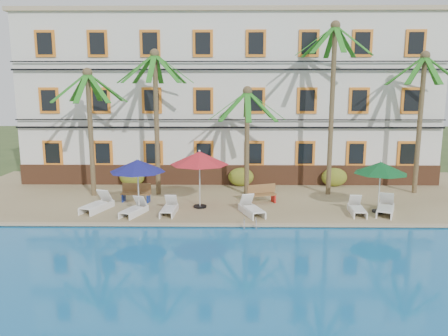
{
  "coord_description": "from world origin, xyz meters",
  "views": [
    {
      "loc": [
        0.02,
        -18.6,
        6.0
      ],
      "look_at": [
        -0.25,
        3.0,
        2.0
      ],
      "focal_mm": 35.0,
      "sensor_mm": 36.0,
      "label": 1
    }
  ],
  "objects_px": {
    "palm_d": "(333,87)",
    "lounger_c": "(169,208)",
    "bench_right": "(261,194)",
    "lounger_d": "(251,208)",
    "lounger_b": "(134,209)",
    "bench_left": "(136,192)",
    "umbrella_blue": "(138,166)",
    "umbrella_red": "(200,158)",
    "umbrella_green": "(381,168)",
    "pool_ladder": "(250,226)",
    "lounger_e": "(357,208)",
    "palm_c": "(247,124)",
    "palm_e": "(421,103)",
    "palm_a": "(90,114)",
    "lounger_f": "(386,208)",
    "palm_b": "(156,103)",
    "lounger_a": "(97,204)"
  },
  "relations": [
    {
      "from": "palm_e",
      "to": "lounger_d",
      "type": "xyz_separation_m",
      "value": [
        -9.23,
        -4.29,
        -4.62
      ]
    },
    {
      "from": "palm_c",
      "to": "palm_e",
      "type": "distance_m",
      "value": 9.39
    },
    {
      "from": "palm_d",
      "to": "lounger_a",
      "type": "distance_m",
      "value": 13.31
    },
    {
      "from": "lounger_b",
      "to": "bench_left",
      "type": "height_order",
      "value": "bench_left"
    },
    {
      "from": "palm_e",
      "to": "lounger_e",
      "type": "xyz_separation_m",
      "value": [
        -4.36,
        -4.14,
        -4.64
      ]
    },
    {
      "from": "lounger_e",
      "to": "lounger_f",
      "type": "height_order",
      "value": "lounger_f"
    },
    {
      "from": "umbrella_red",
      "to": "umbrella_green",
      "type": "bearing_deg",
      "value": -4.8
    },
    {
      "from": "palm_d",
      "to": "lounger_c",
      "type": "bearing_deg",
      "value": -154.73
    },
    {
      "from": "palm_c",
      "to": "umbrella_green",
      "type": "relative_size",
      "value": 2.37
    },
    {
      "from": "umbrella_blue",
      "to": "umbrella_red",
      "type": "relative_size",
      "value": 0.91
    },
    {
      "from": "umbrella_green",
      "to": "bench_right",
      "type": "relative_size",
      "value": 1.56
    },
    {
      "from": "palm_d",
      "to": "lounger_b",
      "type": "distance_m",
      "value": 11.91
    },
    {
      "from": "palm_d",
      "to": "lounger_d",
      "type": "relative_size",
      "value": 4.66
    },
    {
      "from": "palm_b",
      "to": "lounger_f",
      "type": "height_order",
      "value": "palm_b"
    },
    {
      "from": "palm_e",
      "to": "lounger_b",
      "type": "distance_m",
      "value": 15.95
    },
    {
      "from": "umbrella_green",
      "to": "palm_b",
      "type": "bearing_deg",
      "value": 162.89
    },
    {
      "from": "bench_left",
      "to": "pool_ladder",
      "type": "distance_m",
      "value": 6.91
    },
    {
      "from": "lounger_c",
      "to": "bench_right",
      "type": "height_order",
      "value": "bench_right"
    },
    {
      "from": "palm_c",
      "to": "lounger_d",
      "type": "distance_m",
      "value": 5.17
    },
    {
      "from": "palm_c",
      "to": "lounger_a",
      "type": "relative_size",
      "value": 2.85
    },
    {
      "from": "palm_b",
      "to": "lounger_e",
      "type": "bearing_deg",
      "value": -20.41
    },
    {
      "from": "palm_c",
      "to": "lounger_a",
      "type": "distance_m",
      "value": 8.63
    },
    {
      "from": "palm_c",
      "to": "umbrella_blue",
      "type": "distance_m",
      "value": 6.44
    },
    {
      "from": "umbrella_red",
      "to": "lounger_c",
      "type": "xyz_separation_m",
      "value": [
        -1.35,
        -1.09,
        -2.16
      ]
    },
    {
      "from": "bench_right",
      "to": "bench_left",
      "type": "bearing_deg",
      "value": 178.34
    },
    {
      "from": "palm_c",
      "to": "lounger_d",
      "type": "relative_size",
      "value": 2.98
    },
    {
      "from": "lounger_f",
      "to": "lounger_e",
      "type": "bearing_deg",
      "value": -179.29
    },
    {
      "from": "palm_a",
      "to": "lounger_f",
      "type": "height_order",
      "value": "palm_a"
    },
    {
      "from": "palm_a",
      "to": "lounger_e",
      "type": "relative_size",
      "value": 3.85
    },
    {
      "from": "lounger_d",
      "to": "pool_ladder",
      "type": "relative_size",
      "value": 2.63
    },
    {
      "from": "umbrella_green",
      "to": "pool_ladder",
      "type": "relative_size",
      "value": 3.3
    },
    {
      "from": "umbrella_blue",
      "to": "lounger_d",
      "type": "distance_m",
      "value": 5.58
    },
    {
      "from": "palm_e",
      "to": "palm_a",
      "type": "bearing_deg",
      "value": -177.38
    },
    {
      "from": "palm_b",
      "to": "palm_e",
      "type": "distance_m",
      "value": 14.13
    },
    {
      "from": "umbrella_red",
      "to": "lounger_d",
      "type": "height_order",
      "value": "umbrella_red"
    },
    {
      "from": "palm_a",
      "to": "bench_left",
      "type": "xyz_separation_m",
      "value": [
        2.57,
        -1.26,
        -3.91
      ]
    },
    {
      "from": "palm_d",
      "to": "pool_ladder",
      "type": "height_order",
      "value": "palm_d"
    },
    {
      "from": "lounger_d",
      "to": "lounger_f",
      "type": "height_order",
      "value": "lounger_f"
    },
    {
      "from": "lounger_b",
      "to": "bench_left",
      "type": "xyz_separation_m",
      "value": [
        -0.39,
        2.35,
        0.21
      ]
    },
    {
      "from": "lounger_d",
      "to": "lounger_e",
      "type": "xyz_separation_m",
      "value": [
        4.88,
        0.15,
        -0.02
      ]
    },
    {
      "from": "umbrella_red",
      "to": "lounger_d",
      "type": "relative_size",
      "value": 1.45
    },
    {
      "from": "umbrella_red",
      "to": "lounger_c",
      "type": "distance_m",
      "value": 2.77
    },
    {
      "from": "lounger_e",
      "to": "palm_d",
      "type": "bearing_deg",
      "value": 97.42
    },
    {
      "from": "palm_c",
      "to": "umbrella_blue",
      "type": "bearing_deg",
      "value": -145.74
    },
    {
      "from": "palm_c",
      "to": "lounger_f",
      "type": "xyz_separation_m",
      "value": [
        6.28,
        -3.61,
        -3.53
      ]
    },
    {
      "from": "lounger_b",
      "to": "bench_right",
      "type": "distance_m",
      "value": 6.34
    },
    {
      "from": "lounger_b",
      "to": "lounger_c",
      "type": "relative_size",
      "value": 1.04
    },
    {
      "from": "lounger_a",
      "to": "lounger_e",
      "type": "relative_size",
      "value": 1.17
    },
    {
      "from": "palm_a",
      "to": "palm_e",
      "type": "bearing_deg",
      "value": 2.62
    },
    {
      "from": "bench_left",
      "to": "palm_e",
      "type": "bearing_deg",
      "value": 7.83
    }
  ]
}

